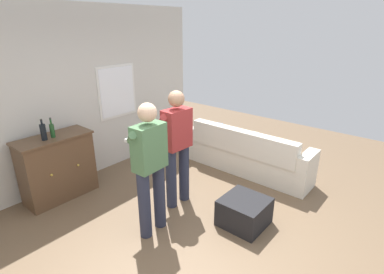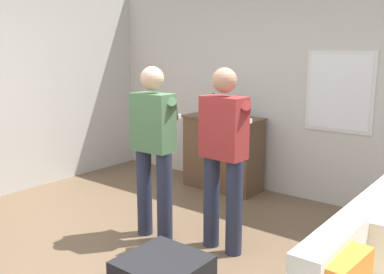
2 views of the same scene
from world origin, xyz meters
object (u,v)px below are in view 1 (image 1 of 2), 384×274
Objects in this scene: sideboard_cabinet at (58,167)px; person_standing_right at (177,143)px; bottle_liquor_amber at (52,130)px; ottoman at (244,212)px; couch at (245,155)px; person_standing_left at (149,164)px; bottle_wine_green at (43,132)px.

person_standing_right reaches higher than sideboard_cabinet.
ottoman is (1.19, -2.47, -0.90)m from bottle_liquor_amber.
couch is 2.24m from person_standing_left.
bottle_liquor_amber is 0.51× the size of ottoman.
bottle_wine_green is 0.18× the size of person_standing_left.
bottle_wine_green is at bearing 118.36° from ottoman.
person_standing_left is at bearing -78.31° from bottle_liquor_amber.
bottle_wine_green is at bearing 106.13° from person_standing_left.
bottle_liquor_amber is 1.78m from person_standing_right.
sideboard_cabinet is 0.62× the size of person_standing_right.
bottle_wine_green reaches higher than ottoman.
sideboard_cabinet is at bearing 145.08° from couch.
sideboard_cabinet is at bearing 115.57° from ottoman.
bottle_wine_green is 1.84m from person_standing_right.
person_standing_left is at bearing -164.40° from person_standing_right.
bottle_liquor_amber is 0.17× the size of person_standing_left.
sideboard_cabinet is (-2.50, 1.74, 0.16)m from couch.
sideboard_cabinet is at bearing 19.95° from bottle_wine_green.
person_standing_left and person_standing_right have the same top height.
person_standing_right reaches higher than bottle_liquor_amber.
bottle_wine_green reaches higher than couch.
sideboard_cabinet is 0.62m from bottle_wine_green.
couch is 3.05m from sideboard_cabinet.
couch is at bearing -32.87° from bottle_wine_green.
person_standing_left reaches higher than bottle_liquor_amber.
person_standing_right reaches higher than ottoman.
bottle_liquor_amber is 2.89m from ottoman.
sideboard_cabinet is 0.59m from bottle_liquor_amber.
person_standing_right is (0.68, 0.19, 0.00)m from person_standing_left.
bottle_wine_green is (-0.13, -0.05, 0.60)m from sideboard_cabinet.
couch is 4.09× the size of ottoman.
couch is at bearing 30.17° from ottoman.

